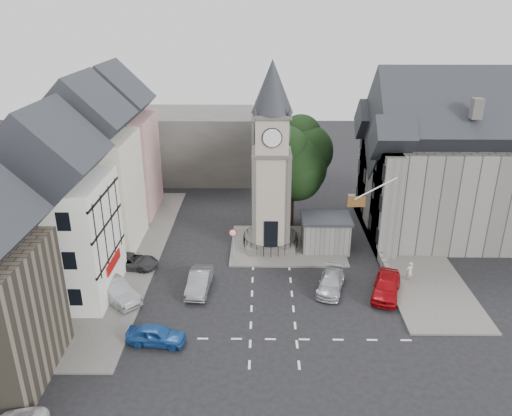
{
  "coord_description": "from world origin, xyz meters",
  "views": [
    {
      "loc": [
        -0.8,
        -32.23,
        20.21
      ],
      "look_at": [
        -1.26,
        5.0,
        4.92
      ],
      "focal_mm": 35.0,
      "sensor_mm": 36.0,
      "label": 1
    }
  ],
  "objects_px": {
    "clock_tower": "(271,159)",
    "car_west_blue": "(156,335)",
    "pedestrian": "(409,272)",
    "car_east_red": "(386,286)",
    "stone_shelter": "(325,233)"
  },
  "relations": [
    {
      "from": "stone_shelter",
      "to": "car_west_blue",
      "type": "bearing_deg",
      "value": -132.34
    },
    {
      "from": "clock_tower",
      "to": "pedestrian",
      "type": "relative_size",
      "value": 9.77
    },
    {
      "from": "pedestrian",
      "to": "car_west_blue",
      "type": "bearing_deg",
      "value": 2.13
    },
    {
      "from": "car_west_blue",
      "to": "pedestrian",
      "type": "xyz_separation_m",
      "value": [
        18.26,
        8.0,
        0.19
      ]
    },
    {
      "from": "car_east_red",
      "to": "clock_tower",
      "type": "bearing_deg",
      "value": 155.13
    },
    {
      "from": "clock_tower",
      "to": "pedestrian",
      "type": "distance_m",
      "value": 14.31
    },
    {
      "from": "clock_tower",
      "to": "car_east_red",
      "type": "distance_m",
      "value": 13.83
    },
    {
      "from": "stone_shelter",
      "to": "pedestrian",
      "type": "bearing_deg",
      "value": -42.7
    },
    {
      "from": "pedestrian",
      "to": "clock_tower",
      "type": "bearing_deg",
      "value": -50.64
    },
    {
      "from": "clock_tower",
      "to": "car_west_blue",
      "type": "relative_size",
      "value": 4.3
    },
    {
      "from": "stone_shelter",
      "to": "car_east_red",
      "type": "bearing_deg",
      "value": -64.0
    },
    {
      "from": "stone_shelter",
      "to": "car_west_blue",
      "type": "height_order",
      "value": "stone_shelter"
    },
    {
      "from": "stone_shelter",
      "to": "car_east_red",
      "type": "xyz_separation_m",
      "value": [
        3.7,
        -7.59,
        -0.76
      ]
    },
    {
      "from": "clock_tower",
      "to": "car_east_red",
      "type": "height_order",
      "value": "clock_tower"
    },
    {
      "from": "pedestrian",
      "to": "car_east_red",
      "type": "bearing_deg",
      "value": 21.16
    }
  ]
}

